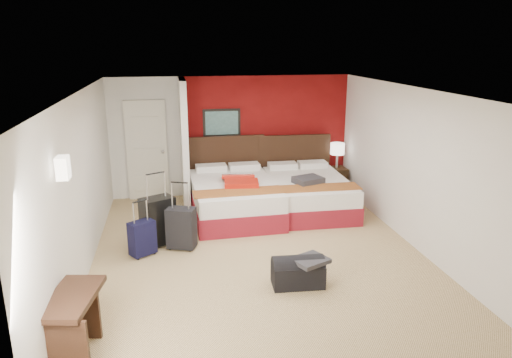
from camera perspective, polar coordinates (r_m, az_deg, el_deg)
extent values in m
plane|color=#D7BB84|center=(7.44, 0.43, -9.15)|extent=(6.50, 6.50, 0.00)
cube|color=silver|center=(10.13, -2.98, 5.11)|extent=(5.00, 0.04, 2.50)
cube|color=silver|center=(7.00, -20.11, -0.86)|extent=(0.04, 6.50, 2.50)
cube|color=black|center=(9.99, -4.10, 6.70)|extent=(0.78, 0.03, 0.58)
cube|color=white|center=(5.39, -22.03, 1.25)|extent=(0.12, 0.20, 0.24)
cube|color=maroon|center=(10.23, 1.23, 5.24)|extent=(3.50, 0.04, 2.50)
cube|color=silver|center=(9.42, -8.53, 4.13)|extent=(0.12, 1.20, 2.50)
cube|color=silver|center=(10.06, -12.87, 3.34)|extent=(0.82, 0.06, 2.05)
cube|color=white|center=(9.00, -2.67, -2.35)|extent=(1.61, 2.25, 0.66)
cube|color=white|center=(9.35, 6.24, -1.81)|extent=(1.50, 2.12, 0.63)
cube|color=red|center=(8.80, -1.97, -0.16)|extent=(0.70, 0.90, 0.10)
cube|color=#36363B|center=(8.94, 6.24, -0.14)|extent=(0.60, 0.54, 0.12)
cube|color=black|center=(10.46, 9.50, -0.18)|extent=(0.42, 0.42, 0.57)
cylinder|color=white|center=(10.32, 9.64, 2.76)|extent=(0.32, 0.32, 0.54)
cube|color=black|center=(7.85, -11.59, -5.08)|extent=(0.60, 0.52, 0.77)
cube|color=black|center=(7.66, -8.88, -5.97)|extent=(0.50, 0.41, 0.64)
cube|color=black|center=(7.55, -13.39, -7.04)|extent=(0.44, 0.40, 0.52)
cube|color=black|center=(6.57, 5.02, -11.14)|extent=(0.71, 0.41, 0.35)
cube|color=#36353A|center=(6.47, 6.48, -9.60)|extent=(0.55, 0.52, 0.06)
cube|color=black|center=(5.42, -20.76, -16.22)|extent=(0.59, 0.94, 0.73)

